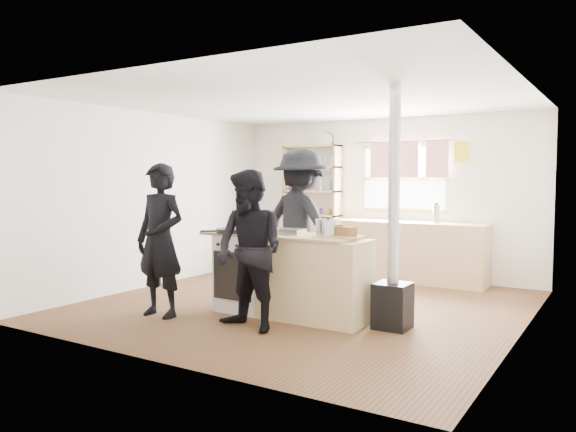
% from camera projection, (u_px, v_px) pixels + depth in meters
% --- Properties ---
extents(ground, '(5.00, 5.00, 0.01)m').
position_uv_depth(ground, '(304.00, 305.00, 6.90)').
color(ground, brown).
rests_on(ground, ground).
extents(back_counter, '(3.40, 0.55, 0.90)m').
position_uv_depth(back_counter, '(375.00, 249.00, 8.76)').
color(back_counter, tan).
rests_on(back_counter, ground).
extents(shelving_unit, '(1.00, 0.28, 1.20)m').
position_uv_depth(shelving_unit, '(312.00, 181.00, 9.41)').
color(shelving_unit, tan).
rests_on(shelving_unit, back_counter).
extents(thermos, '(0.10, 0.10, 0.28)m').
position_uv_depth(thermos, '(436.00, 213.00, 8.22)').
color(thermos, silver).
rests_on(thermos, back_counter).
extents(cooking_island, '(1.97, 0.64, 0.93)m').
position_uv_depth(cooking_island, '(291.00, 275.00, 6.33)').
color(cooking_island, white).
rests_on(cooking_island, ground).
extents(skillet_greens, '(0.46, 0.46, 0.05)m').
position_uv_depth(skillet_greens, '(230.00, 231.00, 6.47)').
color(skillet_greens, black).
rests_on(skillet_greens, cooking_island).
extents(roast_tray, '(0.38, 0.28, 0.06)m').
position_uv_depth(roast_tray, '(288.00, 231.00, 6.31)').
color(roast_tray, silver).
rests_on(roast_tray, cooking_island).
extents(stockpot_stove, '(0.25, 0.25, 0.20)m').
position_uv_depth(stockpot_stove, '(261.00, 224.00, 6.67)').
color(stockpot_stove, silver).
rests_on(stockpot_stove, cooking_island).
extents(stockpot_counter, '(0.28, 0.28, 0.21)m').
position_uv_depth(stockpot_counter, '(328.00, 228.00, 6.09)').
color(stockpot_counter, '#B4B4B6').
rests_on(stockpot_counter, cooking_island).
extents(bread_board, '(0.33, 0.29, 0.12)m').
position_uv_depth(bread_board, '(346.00, 233.00, 5.94)').
color(bread_board, tan).
rests_on(bread_board, cooking_island).
extents(flue_heater, '(0.35, 0.35, 2.50)m').
position_uv_depth(flue_heater, '(393.00, 266.00, 5.80)').
color(flue_heater, black).
rests_on(flue_heater, ground).
extents(person_near_left, '(0.64, 0.43, 1.73)m').
position_uv_depth(person_near_left, '(160.00, 240.00, 6.31)').
color(person_near_left, black).
rests_on(person_near_left, ground).
extents(person_near_right, '(0.89, 0.75, 1.65)m').
position_uv_depth(person_near_right, '(250.00, 251.00, 5.72)').
color(person_near_right, black).
rests_on(person_near_right, ground).
extents(person_far, '(1.39, 1.00, 1.93)m').
position_uv_depth(person_far, '(301.00, 224.00, 7.31)').
color(person_far, black).
rests_on(person_far, ground).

